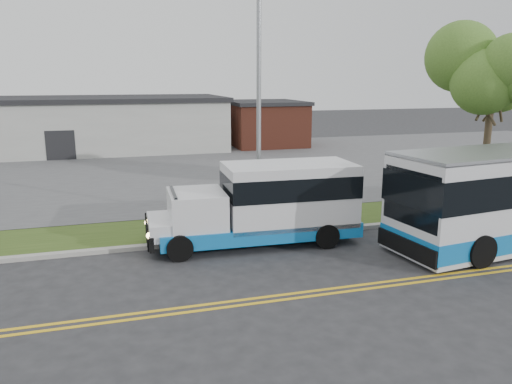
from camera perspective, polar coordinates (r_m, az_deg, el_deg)
name	(u,v)px	position (r m, az deg, el deg)	size (l,w,h in m)	color
ground	(198,255)	(17.11, -6.69, -7.12)	(140.00, 140.00, 0.00)	#28282B
lane_line_north	(223,302)	(13.61, -3.85, -12.48)	(70.00, 0.12, 0.01)	yellow
lane_line_south	(225,307)	(13.35, -3.56, -13.01)	(70.00, 0.12, 0.01)	yellow
curb	(192,242)	(18.11, -7.30, -5.74)	(80.00, 0.30, 0.15)	#9E9B93
verge	(185,229)	(19.82, -8.14, -4.20)	(80.00, 3.30, 0.10)	#314818
parking_lot	(153,168)	(33.48, -11.70, 2.69)	(80.00, 25.00, 0.10)	#4C4C4F
commercial_building	(65,125)	(43.16, -21.02, 7.21)	(25.40, 10.40, 4.35)	#9E9E99
brick_wing	(265,123)	(44.05, 0.98, 7.86)	(6.30, 7.30, 3.90)	brown
tree_east	(494,69)	(25.14, 25.59, 12.53)	(5.20, 5.20, 8.33)	#39291F
streetlight_near	(259,94)	(19.44, 0.38, 11.13)	(0.35, 1.53, 9.50)	gray
shuttle_bus	(269,201)	(17.82, 1.51, -1.08)	(7.57, 2.76, 2.87)	#1066B0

